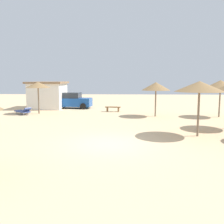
{
  "coord_description": "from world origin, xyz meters",
  "views": [
    {
      "loc": [
        0.59,
        -12.27,
        3.2
      ],
      "look_at": [
        0.0,
        3.0,
        1.2
      ],
      "focal_mm": 40.75,
      "sensor_mm": 36.0,
      "label": 1
    }
  ],
  "objects_px": {
    "lounger_3": "(23,111)",
    "bench_0": "(113,108)",
    "parasol_3": "(38,85)",
    "parked_car": "(73,101)",
    "parasol_1": "(221,84)",
    "parasol_2": "(200,87)",
    "parasol_6": "(156,86)",
    "beach_cabana": "(48,95)"
  },
  "relations": [
    {
      "from": "lounger_3",
      "to": "beach_cabana",
      "type": "height_order",
      "value": "beach_cabana"
    },
    {
      "from": "parasol_2",
      "to": "parasol_6",
      "type": "distance_m",
      "value": 7.64
    },
    {
      "from": "parasol_1",
      "to": "parasol_2",
      "type": "xyz_separation_m",
      "value": [
        -3.94,
        -7.38,
        0.03
      ]
    },
    {
      "from": "parasol_3",
      "to": "bench_0",
      "type": "distance_m",
      "value": 7.36
    },
    {
      "from": "parasol_1",
      "to": "parasol_6",
      "type": "distance_m",
      "value": 5.33
    },
    {
      "from": "parasol_2",
      "to": "parasol_3",
      "type": "bearing_deg",
      "value": 143.45
    },
    {
      "from": "parasol_1",
      "to": "parasol_3",
      "type": "xyz_separation_m",
      "value": [
        -15.86,
        1.46,
        -0.11
      ]
    },
    {
      "from": "parasol_1",
      "to": "parked_car",
      "type": "xyz_separation_m",
      "value": [
        -13.59,
        5.94,
        -1.92
      ]
    },
    {
      "from": "parasol_6",
      "to": "lounger_3",
      "type": "relative_size",
      "value": 1.55
    },
    {
      "from": "bench_0",
      "to": "lounger_3",
      "type": "bearing_deg",
      "value": -163.44
    },
    {
      "from": "parasol_1",
      "to": "bench_0",
      "type": "distance_m",
      "value": 9.91
    },
    {
      "from": "parasol_1",
      "to": "bench_0",
      "type": "height_order",
      "value": "parasol_1"
    },
    {
      "from": "parasol_3",
      "to": "bench_0",
      "type": "xyz_separation_m",
      "value": [
        6.79,
        1.7,
        -2.29
      ]
    },
    {
      "from": "parasol_3",
      "to": "bench_0",
      "type": "height_order",
      "value": "parasol_3"
    },
    {
      "from": "parasol_1",
      "to": "parasol_6",
      "type": "bearing_deg",
      "value": 178.56
    },
    {
      "from": "lounger_3",
      "to": "bench_0",
      "type": "xyz_separation_m",
      "value": [
        8.01,
        2.38,
        0.03
      ]
    },
    {
      "from": "parasol_3",
      "to": "parked_car",
      "type": "xyz_separation_m",
      "value": [
        2.27,
        4.49,
        -1.81
      ]
    },
    {
      "from": "parasol_2",
      "to": "parked_car",
      "type": "height_order",
      "value": "parasol_2"
    },
    {
      "from": "parasol_2",
      "to": "bench_0",
      "type": "distance_m",
      "value": 11.97
    },
    {
      "from": "parasol_3",
      "to": "lounger_3",
      "type": "height_order",
      "value": "parasol_3"
    },
    {
      "from": "parasol_1",
      "to": "parasol_6",
      "type": "relative_size",
      "value": 1.06
    },
    {
      "from": "bench_0",
      "to": "parked_car",
      "type": "height_order",
      "value": "parked_car"
    },
    {
      "from": "bench_0",
      "to": "beach_cabana",
      "type": "bearing_deg",
      "value": 158.76
    },
    {
      "from": "parked_car",
      "to": "beach_cabana",
      "type": "xyz_separation_m",
      "value": [
        -2.7,
        0.02,
        0.64
      ]
    },
    {
      "from": "lounger_3",
      "to": "beach_cabana",
      "type": "xyz_separation_m",
      "value": [
        0.8,
        5.18,
        1.15
      ]
    },
    {
      "from": "lounger_3",
      "to": "bench_0",
      "type": "bearing_deg",
      "value": 16.56
    },
    {
      "from": "parasol_2",
      "to": "beach_cabana",
      "type": "bearing_deg",
      "value": 132.77
    },
    {
      "from": "parasol_6",
      "to": "bench_0",
      "type": "bearing_deg",
      "value": 141.06
    },
    {
      "from": "parasol_6",
      "to": "beach_cabana",
      "type": "xyz_separation_m",
      "value": [
        -10.96,
        5.83,
        -1.1
      ]
    },
    {
      "from": "parasol_1",
      "to": "lounger_3",
      "type": "distance_m",
      "value": 17.27
    },
    {
      "from": "parasol_6",
      "to": "parked_car",
      "type": "bearing_deg",
      "value": 144.87
    },
    {
      "from": "parasol_3",
      "to": "parasol_6",
      "type": "distance_m",
      "value": 10.62
    },
    {
      "from": "parasol_2",
      "to": "bench_0",
      "type": "xyz_separation_m",
      "value": [
        -5.13,
        10.54,
        -2.43
      ]
    },
    {
      "from": "parasol_1",
      "to": "beach_cabana",
      "type": "bearing_deg",
      "value": 159.89
    },
    {
      "from": "parasol_6",
      "to": "bench_0",
      "type": "xyz_separation_m",
      "value": [
        -3.75,
        3.03,
        -2.22
      ]
    },
    {
      "from": "parked_car",
      "to": "beach_cabana",
      "type": "distance_m",
      "value": 2.77
    },
    {
      "from": "parasol_6",
      "to": "lounger_3",
      "type": "distance_m",
      "value": 11.98
    },
    {
      "from": "parasol_3",
      "to": "parasol_2",
      "type": "bearing_deg",
      "value": -36.55
    },
    {
      "from": "bench_0",
      "to": "parked_car",
      "type": "relative_size",
      "value": 0.37
    },
    {
      "from": "parasol_6",
      "to": "bench_0",
      "type": "height_order",
      "value": "parasol_6"
    },
    {
      "from": "parasol_3",
      "to": "parked_car",
      "type": "height_order",
      "value": "parasol_3"
    },
    {
      "from": "parasol_3",
      "to": "lounger_3",
      "type": "distance_m",
      "value": 2.71
    }
  ]
}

